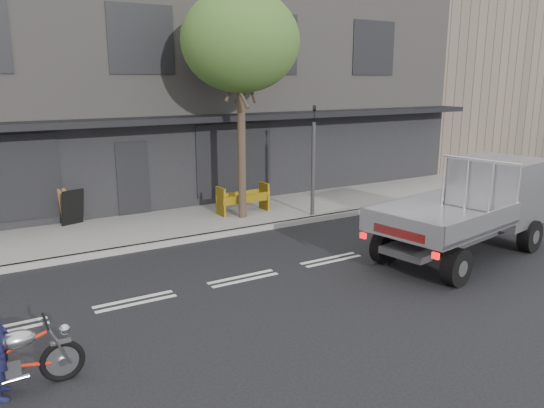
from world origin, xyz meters
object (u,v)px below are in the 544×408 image
(construction_barrier, at_px, (247,200))
(motorcycle, at_px, (11,359))
(sandwich_board, at_px, (73,207))
(flatbed_ute, at_px, (488,196))
(street_tree, at_px, (240,42))
(traffic_light_pole, at_px, (313,167))

(construction_barrier, bearing_deg, motorcycle, -137.45)
(construction_barrier, xyz_separation_m, sandwich_board, (-4.88, 1.48, 0.06))
(motorcycle, xyz_separation_m, flatbed_ute, (11.17, 0.96, 0.85))
(motorcycle, distance_m, flatbed_ute, 11.24)
(street_tree, relative_size, construction_barrier, 4.08)
(motorcycle, xyz_separation_m, sandwich_board, (2.37, 8.13, 0.16))
(street_tree, height_order, flatbed_ute, street_tree)
(street_tree, height_order, traffic_light_pole, street_tree)
(traffic_light_pole, distance_m, construction_barrier, 2.29)
(flatbed_ute, distance_m, construction_barrier, 6.95)
(flatbed_ute, relative_size, sandwich_board, 5.22)
(construction_barrier, bearing_deg, street_tree, -138.52)
(flatbed_ute, bearing_deg, traffic_light_pole, 105.69)
(street_tree, distance_m, construction_barrier, 4.68)
(street_tree, height_order, construction_barrier, street_tree)
(sandwich_board, bearing_deg, flatbed_ute, -56.87)
(construction_barrier, bearing_deg, flatbed_ute, -55.41)
(street_tree, bearing_deg, sandwich_board, 159.40)
(traffic_light_pole, bearing_deg, sandwich_board, 158.66)
(street_tree, xyz_separation_m, sandwich_board, (-4.59, 1.73, -4.61))
(motorcycle, bearing_deg, street_tree, 43.54)
(motorcycle, distance_m, sandwich_board, 8.47)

